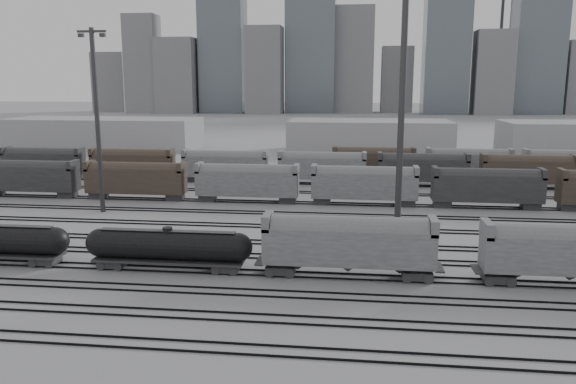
# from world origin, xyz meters

# --- Properties ---
(ground) EXTENTS (900.00, 900.00, 0.00)m
(ground) POSITION_xyz_m (0.00, 0.00, 0.00)
(ground) COLOR #ADADB2
(ground) RESTS_ON ground
(tracks) EXTENTS (220.00, 71.50, 0.16)m
(tracks) POSITION_xyz_m (0.00, 17.50, 0.08)
(tracks) COLOR black
(tracks) RESTS_ON ground
(tank_car_b) EXTENTS (15.95, 2.66, 3.94)m
(tank_car_b) POSITION_xyz_m (-10.52, 1.00, 2.28)
(tank_car_b) COLOR #252528
(tank_car_b) RESTS_ON ground
(hopper_car_a) EXTENTS (15.36, 3.05, 5.49)m
(hopper_car_a) POSITION_xyz_m (6.19, 1.00, 3.39)
(hopper_car_a) COLOR #252528
(hopper_car_a) RESTS_ON ground
(hopper_car_b) EXTENTS (14.97, 2.97, 5.35)m
(hopper_car_b) POSITION_xyz_m (25.21, 1.00, 3.31)
(hopper_car_b) COLOR #252528
(hopper_car_b) RESTS_ON ground
(light_mast_b) EXTENTS (3.88, 0.62, 24.23)m
(light_mast_b) POSITION_xyz_m (-27.36, 23.37, 12.85)
(light_mast_b) COLOR #333335
(light_mast_b) RESTS_ON ground
(light_mast_c) EXTENTS (4.38, 0.70, 27.35)m
(light_mast_c) POSITION_xyz_m (11.46, 14.32, 14.51)
(light_mast_c) COLOR #333335
(light_mast_c) RESTS_ON ground
(bg_string_near) EXTENTS (151.00, 3.00, 5.60)m
(bg_string_near) POSITION_xyz_m (8.00, 32.00, 2.80)
(bg_string_near) COLOR gray
(bg_string_near) RESTS_ON ground
(bg_string_mid) EXTENTS (151.00, 3.00, 5.60)m
(bg_string_mid) POSITION_xyz_m (18.00, 48.00, 2.80)
(bg_string_mid) COLOR #252528
(bg_string_mid) RESTS_ON ground
(bg_string_far) EXTENTS (66.00, 3.00, 5.60)m
(bg_string_far) POSITION_xyz_m (35.50, 56.00, 2.80)
(bg_string_far) COLOR #47392D
(bg_string_far) RESTS_ON ground
(warehouse_left) EXTENTS (50.00, 18.00, 8.00)m
(warehouse_left) POSITION_xyz_m (-60.00, 95.00, 4.00)
(warehouse_left) COLOR #AEAEB0
(warehouse_left) RESTS_ON ground
(warehouse_mid) EXTENTS (40.00, 18.00, 8.00)m
(warehouse_mid) POSITION_xyz_m (10.00, 95.00, 4.00)
(warehouse_mid) COLOR #AEAEB0
(warehouse_mid) RESTS_ON ground
(skyline) EXTENTS (316.00, 22.40, 95.00)m
(skyline) POSITION_xyz_m (10.84, 280.00, 34.73)
(skyline) COLOR gray
(skyline) RESTS_ON ground
(crane_left) EXTENTS (42.00, 1.80, 100.00)m
(crane_left) POSITION_xyz_m (-28.74, 305.00, 57.39)
(crane_left) COLOR #333335
(crane_left) RESTS_ON ground
(crane_right) EXTENTS (42.00, 1.80, 100.00)m
(crane_right) POSITION_xyz_m (91.26, 305.00, 57.39)
(crane_right) COLOR #333335
(crane_right) RESTS_ON ground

